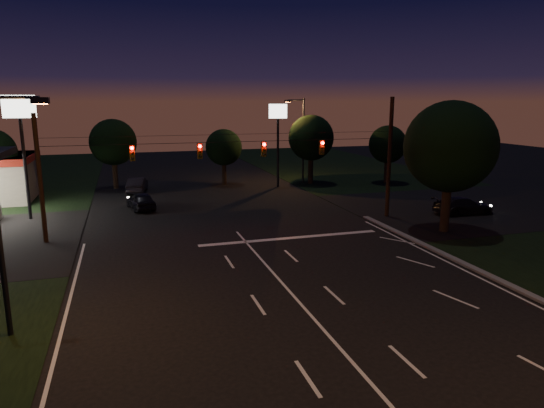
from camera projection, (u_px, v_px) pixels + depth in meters
name	position (u px, v px, depth m)	size (l,w,h in m)	color
ground	(314.00, 319.00, 19.72)	(140.00, 140.00, 0.00)	black
cross_street_right	(465.00, 207.00, 40.40)	(20.00, 16.00, 0.02)	black
center_line	(390.00, 405.00, 14.11)	(0.14, 40.00, 0.01)	silver
stop_bar	(291.00, 238.00, 31.34)	(12.00, 0.50, 0.01)	silver
utility_pole_right	(386.00, 217.00, 37.18)	(0.30, 0.30, 9.00)	black
utility_pole_left	(46.00, 243.00, 30.34)	(0.28, 0.28, 8.00)	black
signal_span	(232.00, 149.00, 32.58)	(24.00, 0.40, 1.56)	black
pole_sign_left_near	(21.00, 125.00, 34.87)	(2.20, 0.30, 9.10)	black
pole_sign_right	(278.00, 126.00, 48.78)	(1.80, 0.30, 8.40)	black
street_light_left	(3.00, 199.00, 17.30)	(2.20, 0.35, 9.00)	black
street_light_right_far	(301.00, 134.00, 51.78)	(2.20, 0.35, 9.00)	black
tree_right_near	(449.00, 148.00, 31.91)	(6.00, 6.00, 8.76)	black
tree_far_b	(113.00, 143.00, 48.42)	(4.60, 4.60, 6.98)	black
tree_far_c	(224.00, 148.00, 50.75)	(3.80, 3.80, 5.86)	black
tree_far_d	(311.00, 138.00, 51.28)	(4.80, 4.80, 7.30)	black
tree_far_e	(387.00, 145.00, 51.82)	(4.00, 4.00, 6.18)	black
car_oncoming_a	(141.00, 201.00, 39.52)	(1.70, 4.23, 1.44)	black
car_oncoming_b	(137.00, 185.00, 47.09)	(1.51, 4.34, 1.43)	black
car_cross	(463.00, 206.00, 37.81)	(1.92, 4.71, 1.37)	black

